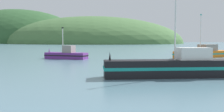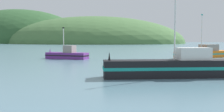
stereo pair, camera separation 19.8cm
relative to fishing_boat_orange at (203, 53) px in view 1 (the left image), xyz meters
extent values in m
ellipsoid|color=#2D562D|center=(-141.09, 146.41, -0.74)|extent=(120.38, 96.30, 57.86)
ellipsoid|color=#47703D|center=(-73.74, 149.49, -0.74)|extent=(147.30, 117.84, 42.74)
cube|color=orange|center=(-0.12, -0.11, -0.18)|extent=(9.85, 9.39, 1.13)
cube|color=teal|center=(-0.12, -0.11, -0.12)|extent=(9.95, 9.48, 0.20)
cone|color=orange|center=(-3.90, -3.62, 0.73)|extent=(0.28, 0.28, 0.70)
cube|color=gray|center=(0.71, 0.65, 0.94)|extent=(3.42, 3.37, 1.11)
cylinder|color=silver|center=(-0.58, -0.53, 3.35)|extent=(0.12, 0.12, 5.93)
cube|color=teal|center=(-0.58, -0.53, 6.44)|extent=(0.28, 0.27, 0.20)
cube|color=#6B2D84|center=(-21.31, -8.68, -0.24)|extent=(7.00, 2.53, 1.00)
cube|color=black|center=(-21.31, -8.68, -0.19)|extent=(7.07, 2.56, 0.18)
cone|color=#6B2D84|center=(-24.45, -8.38, 0.61)|extent=(0.22, 0.22, 0.70)
cube|color=gray|center=(-20.81, -8.73, 0.83)|extent=(1.72, 1.66, 1.14)
cylinder|color=silver|center=(-21.89, -8.63, 2.15)|extent=(0.12, 0.12, 3.78)
cube|color=black|center=(-21.89, -8.63, 4.16)|extent=(0.36, 0.06, 0.20)
cube|color=black|center=(-4.54, -24.20, -0.04)|extent=(11.24, 5.58, 1.41)
cube|color=teal|center=(-4.54, -24.20, 0.03)|extent=(11.35, 5.63, 0.25)
cone|color=black|center=(-9.42, -25.95, 1.02)|extent=(0.26, 0.26, 0.70)
cube|color=silver|center=(-2.94, -23.63, 1.17)|extent=(2.87, 2.14, 1.00)
cylinder|color=silver|center=(-4.43, -24.16, 3.28)|extent=(0.12, 0.12, 5.22)
camera|label=1|loc=(-4.19, -45.09, 2.33)|focal=40.22mm
camera|label=2|loc=(-4.00, -45.03, 2.33)|focal=40.22mm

